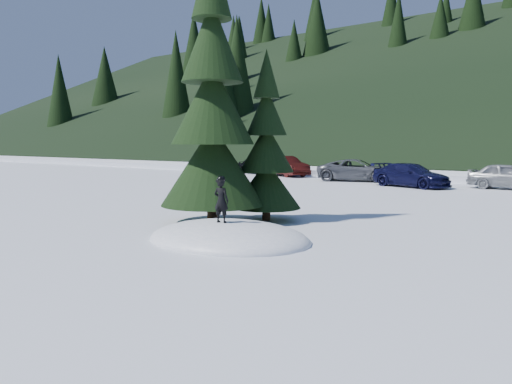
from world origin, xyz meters
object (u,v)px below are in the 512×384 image
Objects in this scene: spruce_short at (266,154)px; car_3 at (411,175)px; car_2 at (357,170)px; car_0 at (258,166)px; car_1 at (285,166)px; spruce_tall at (212,115)px; car_4 at (510,176)px; child_skier at (221,201)px.

spruce_short is 14.66m from car_3.
car_2 is at bearing 107.16° from spruce_short.
spruce_short reaches higher than car_0.
car_1 is (3.30, -0.89, 0.09)m from car_0.
spruce_tall reaches higher than spruce_short.
car_4 reaches higher than car_3.
spruce_tall is 2.11m from spruce_short.
spruce_tall is 1.60× the size of spruce_short.
spruce_tall is at bearing 176.10° from car_2.
car_4 is (18.67, -2.25, 0.05)m from car_0.
spruce_tall reaches higher than child_skier.
car_1 is at bearing -69.93° from child_skier.
child_skier is 18.11m from car_3.
car_1 is at bearing 89.34° from car_3.
spruce_tall is 18.70m from car_2.
car_0 is at bearing -64.94° from child_skier.
car_3 is (-1.98, 18.00, -0.37)m from child_skier.
car_0 is 0.93× the size of car_4.
spruce_short is 1.06× the size of car_2.
car_0 is 14.61m from car_3.
car_1 reaches higher than car_0.
child_skier is at bearing 174.40° from car_4.
child_skier is 0.22× the size of car_2.
car_0 is (-14.85, 18.65, -1.45)m from spruce_short.
car_4 is (4.82, 17.80, -2.62)m from spruce_tall.
car_0 is 0.85× the size of car_1.
spruce_tall is 16.19m from car_3.
car_2 is 1.11× the size of car_3.
spruce_tall is at bearing -128.06° from car_1.
spruce_short is 16.90m from car_4.
car_2 is 8.97m from car_4.
spruce_tall is 1.70× the size of car_2.
spruce_tall is at bearing -54.05° from child_skier.
car_3 is (14.02, -4.08, 0.01)m from car_0.
car_1 reaches higher than car_3.
car_0 is at bearing 61.51° from car_2.
child_skier reaches higher than car_2.
spruce_tall is 1.89× the size of car_3.
car_3 is at bearing 89.37° from spruce_tall.
child_skier is 0.27× the size of car_4.
car_1 is (-10.55, 19.16, -2.58)m from spruce_tall.
car_2 reaches higher than car_0.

